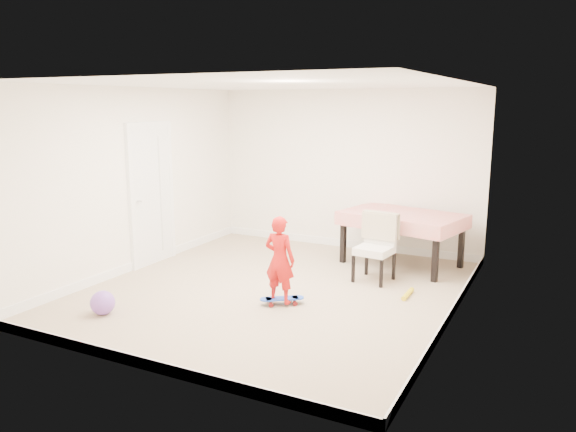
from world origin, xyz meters
The scene contains 17 objects.
ground centered at (0.00, 0.00, 0.00)m, with size 5.00×5.00×0.00m, color tan.
ceiling centered at (0.00, 0.00, 2.58)m, with size 4.50×5.00×0.04m, color white.
wall_back centered at (0.00, 2.48, 1.30)m, with size 4.50×0.04×2.60m, color white.
wall_front centered at (0.00, -2.48, 1.30)m, with size 4.50×0.04×2.60m, color white.
wall_left centered at (-2.23, 0.00, 1.30)m, with size 0.04×5.00×2.60m, color white.
wall_right centered at (2.23, 0.00, 1.30)m, with size 0.04×5.00×2.60m, color white.
door centered at (-2.22, 0.30, 1.02)m, with size 0.10×0.94×2.11m, color white.
baseboard_back centered at (0.00, 2.49, 0.06)m, with size 4.50×0.02×0.12m, color white.
baseboard_front centered at (0.00, -2.49, 0.06)m, with size 4.50×0.02×0.12m, color white.
baseboard_left centered at (-2.24, 0.00, 0.06)m, with size 0.02×5.00×0.12m, color white.
baseboard_right centered at (2.24, 0.00, 0.06)m, with size 0.02×5.00×0.12m, color white.
dining_table centered at (1.15, 1.86, 0.40)m, with size 1.68×1.06×0.79m, color red, non-canonical shape.
dining_chair centered at (1.03, 0.94, 0.46)m, with size 0.51×0.59×0.93m, color silver, non-canonical shape.
skateboard centered at (0.34, -0.43, 0.04)m, with size 0.53×0.19×0.08m, color blue, non-canonical shape.
child centered at (0.32, -0.46, 0.53)m, with size 0.38×0.25×1.05m, color red.
balloon centered at (-1.34, -1.64, 0.14)m, with size 0.28×0.28×0.28m, color purple.
foam_toy centered at (1.61, 0.53, 0.03)m, with size 0.06×0.06×0.40m, color yellow.
Camera 1 is at (3.28, -6.12, 2.38)m, focal length 35.00 mm.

